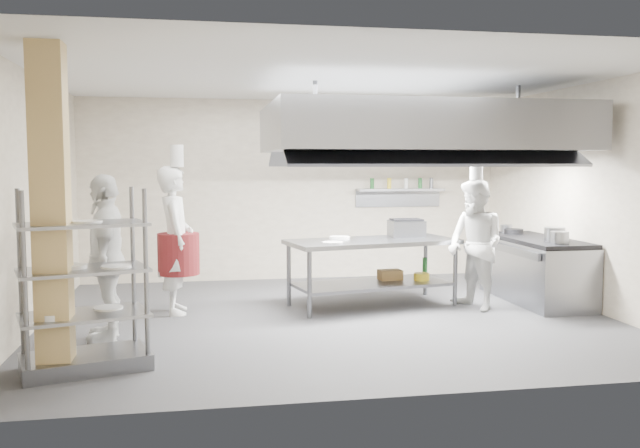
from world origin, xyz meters
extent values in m
plane|color=#2E2E30|center=(0.00, 0.00, 0.00)|extent=(7.00, 7.00, 0.00)
plane|color=silver|center=(0.00, 0.00, 3.00)|extent=(7.00, 7.00, 0.00)
plane|color=tan|center=(0.00, 3.00, 1.50)|extent=(7.00, 0.00, 7.00)
plane|color=tan|center=(-3.50, 0.00, 1.50)|extent=(0.00, 6.00, 6.00)
plane|color=tan|center=(3.50, 0.00, 1.50)|extent=(0.00, 6.00, 6.00)
cube|color=#D8B56F|center=(-2.90, -1.90, 1.50)|extent=(0.30, 0.30, 3.00)
cube|color=gray|center=(1.30, 0.40, 2.40)|extent=(4.00, 2.50, 0.60)
cube|color=white|center=(0.40, 0.40, 2.08)|extent=(1.60, 0.12, 0.04)
cube|color=white|center=(2.20, 0.40, 2.08)|extent=(1.60, 0.12, 0.04)
cube|color=gray|center=(1.80, 2.84, 1.50)|extent=(1.50, 0.28, 0.04)
cube|color=gray|center=(0.72, 0.60, 0.88)|extent=(2.44, 1.39, 0.06)
cube|color=slate|center=(0.72, 0.60, 0.30)|extent=(2.24, 1.26, 0.04)
cube|color=gray|center=(3.08, 0.50, 0.42)|extent=(0.80, 2.00, 0.84)
cube|color=black|center=(3.08, 0.50, 0.87)|extent=(0.78, 1.96, 0.06)
imported|color=silver|center=(-1.90, 0.59, 0.95)|extent=(0.50, 0.73, 1.91)
imported|color=silver|center=(2.01, 0.13, 0.87)|extent=(0.88, 1.00, 1.73)
imported|color=white|center=(-2.60, -0.65, 0.91)|extent=(0.48, 1.08, 1.83)
cube|color=slate|center=(1.29, 0.88, 1.02)|extent=(0.47, 0.37, 0.23)
cube|color=olive|center=(1.03, 0.77, 0.39)|extent=(0.33, 0.24, 0.14)
cylinder|color=gray|center=(3.11, 0.06, 0.99)|extent=(0.27, 0.27, 0.19)
cylinder|color=white|center=(-2.67, -1.74, 0.55)|extent=(0.28, 0.28, 0.05)
camera|label=1|loc=(-1.61, -8.27, 1.92)|focal=38.00mm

